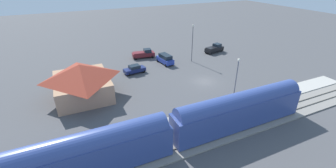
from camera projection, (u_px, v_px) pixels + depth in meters
name	position (u px, v px, depth m)	size (l,w,h in m)	color
ground_plane	(205.00, 82.00, 44.95)	(200.00, 200.00, 0.00)	#4C4C4F
railway_track	(257.00, 119.00, 33.54)	(4.80, 70.00, 0.30)	gray
platform	(239.00, 105.00, 36.76)	(3.20, 46.00, 0.30)	#B7B2A8
passenger_train	(171.00, 129.00, 27.02)	(2.93, 40.08, 4.98)	#33478C
station_building	(82.00, 80.00, 38.56)	(11.12, 9.44, 5.78)	tan
pedestrian_on_platform	(245.00, 96.00, 37.10)	(0.36, 0.36, 1.71)	#333338
pedestrian_waiting_far	(259.00, 95.00, 37.57)	(0.36, 0.36, 1.71)	#333338
suv_blue	(165.00, 59.00, 53.06)	(5.11, 2.87, 2.22)	#283D9E
pickup_black	(215.00, 48.00, 60.46)	(3.16, 5.71, 2.14)	black
pickup_maroon	(144.00, 54.00, 56.65)	(2.64, 5.61, 2.14)	maroon
sedan_navy	(135.00, 69.00, 48.26)	(2.35, 4.68, 1.74)	navy
light_pole_near_platform	(237.00, 73.00, 37.57)	(0.44, 0.44, 6.96)	#515156
light_pole_lot_center	(193.00, 39.00, 52.49)	(0.44, 0.44, 8.64)	#515156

